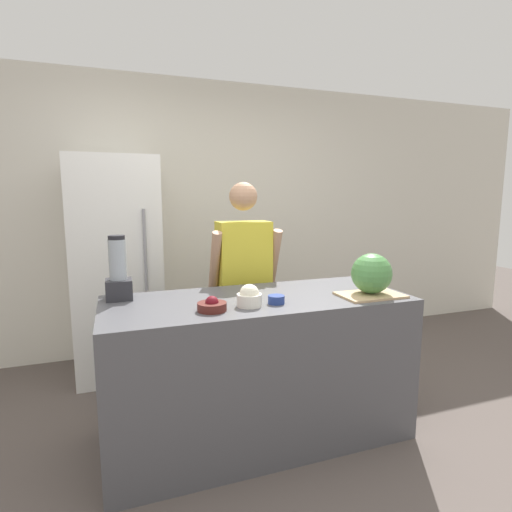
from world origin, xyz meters
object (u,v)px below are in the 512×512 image
Objects in this scene: refrigerator at (118,267)px; watermelon at (372,273)px; bowl_cream at (249,297)px; bowl_small_blue at (276,299)px; blender at (118,274)px; bowl_cherries at (212,306)px; person at (244,286)px.

refrigerator is 2.09m from watermelon.
watermelon reaches higher than bowl_cream.
bowl_cream is (0.68, -1.47, 0.04)m from refrigerator.
bowl_small_blue is 0.25× the size of blender.
bowl_small_blue is (0.16, -0.00, -0.03)m from bowl_cream.
watermelon is at bearing 0.14° from bowl_cherries.
watermelon reaches higher than bowl_cherries.
person is at bearing 22.50° from blender.
refrigerator reaches higher than person.
bowl_cherries is 0.64m from blender.
bowl_cherries is at bearing -118.60° from person.
blender reaches higher than bowl_cream.
refrigerator is at bearing 120.00° from bowl_small_blue.
watermelon is at bearing -1.31° from bowl_cream.
person is at bearing 74.47° from bowl_cream.
blender is at bearing 164.07° from watermelon.
person is (0.90, -0.69, -0.08)m from refrigerator.
bowl_cream is 0.17m from bowl_small_blue.
bowl_cream is at bearing 5.37° from bowl_cherries.
person is 0.78m from bowl_small_blue.
person is at bearing 86.14° from bowl_small_blue.
bowl_cherries is 0.41× the size of blender.
bowl_cherries is 0.22m from bowl_cream.
refrigerator is 1.07m from blender.
bowl_cream is 0.37× the size of blender.
bowl_cherries is 1.12× the size of bowl_cream.
person reaches higher than bowl_small_blue.
blender reaches higher than bowl_small_blue.
person is 1.00m from blender.
blender is (0.00, -1.06, 0.14)m from refrigerator.
watermelon is (0.57, -0.79, 0.21)m from person.
blender is (-1.47, 0.42, 0.02)m from watermelon.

